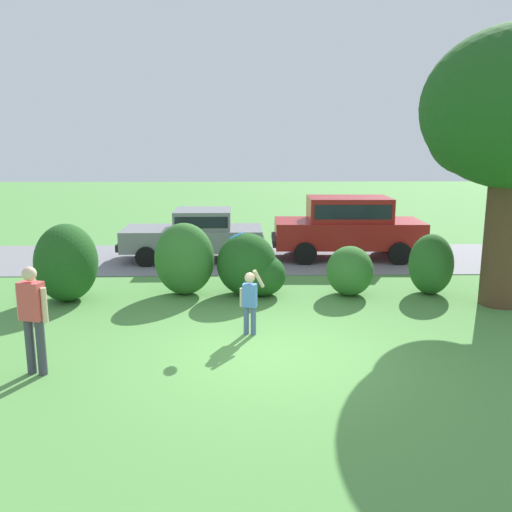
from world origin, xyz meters
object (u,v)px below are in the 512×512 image
(parked_sedan, at_px, (196,233))
(frisbee, at_px, (236,236))
(parked_suv, at_px, (348,224))
(child_thrower, at_px, (250,298))
(adult_onlooker, at_px, (33,314))

(parked_sedan, height_order, frisbee, frisbee)
(parked_suv, xyz_separation_m, child_thrower, (-3.11, -6.76, -0.36))
(parked_suv, bearing_deg, adult_onlooker, -127.37)
(child_thrower, bearing_deg, parked_suv, 65.33)
(parked_suv, relative_size, frisbee, 16.28)
(parked_sedan, bearing_deg, adult_onlooker, -102.09)
(child_thrower, bearing_deg, adult_onlooker, -152.91)
(child_thrower, distance_m, adult_onlooker, 3.80)
(child_thrower, xyz_separation_m, adult_onlooker, (-3.38, -1.73, 0.27))
(parked_suv, height_order, frisbee, parked_suv)
(frisbee, xyz_separation_m, adult_onlooker, (-3.12, -2.31, -0.82))
(parked_suv, height_order, adult_onlooker, parked_suv)
(parked_suv, bearing_deg, frisbee, -118.54)
(child_thrower, distance_m, frisbee, 1.26)
(frisbee, bearing_deg, parked_suv, 61.46)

